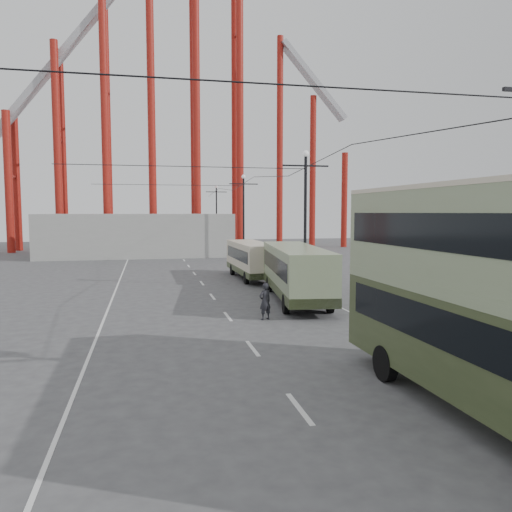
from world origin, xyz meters
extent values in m
plane|color=#444447|center=(0.00, 0.00, 0.00)|extent=(160.00, 160.00, 0.00)
cube|color=silver|center=(-1.00, 19.00, 0.01)|extent=(0.15, 82.00, 0.01)
cube|color=silver|center=(5.40, 20.00, 0.01)|extent=(0.12, 120.00, 0.01)
cube|color=silver|center=(-7.00, 20.00, 0.01)|extent=(0.12, 120.00, 0.01)
cylinder|color=black|center=(5.60, 18.00, 4.50)|extent=(0.20, 0.20, 9.00)
cylinder|color=black|center=(5.60, 18.00, 0.25)|extent=(0.44, 0.44, 0.50)
cube|color=black|center=(5.60, 18.00, 8.30)|extent=(3.20, 0.10, 0.10)
sphere|color=white|center=(5.60, 18.00, 9.10)|extent=(0.44, 0.44, 0.44)
cylinder|color=black|center=(5.60, 40.00, 4.50)|extent=(0.20, 0.20, 9.00)
cylinder|color=black|center=(5.60, 40.00, 0.25)|extent=(0.44, 0.44, 0.50)
cube|color=black|center=(5.60, 40.00, 8.30)|extent=(3.20, 0.10, 0.10)
sphere|color=white|center=(5.60, 40.00, 9.10)|extent=(0.44, 0.44, 0.44)
cylinder|color=black|center=(5.60, 62.00, 4.50)|extent=(0.20, 0.20, 9.00)
cylinder|color=black|center=(5.60, 62.00, 0.25)|extent=(0.44, 0.44, 0.50)
cube|color=black|center=(5.60, 62.00, 8.30)|extent=(3.20, 0.10, 0.10)
sphere|color=white|center=(5.60, 62.00, 9.10)|extent=(0.44, 0.44, 0.44)
cylinder|color=maroon|center=(-22.00, 55.00, 9.00)|extent=(1.00, 1.00, 18.00)
cylinder|color=maroon|center=(-22.00, 59.00, 9.00)|extent=(1.00, 1.00, 18.00)
cylinder|color=maroon|center=(-16.00, 55.00, 13.50)|extent=(1.00, 1.00, 27.00)
cylinder|color=maroon|center=(-16.00, 59.00, 13.50)|extent=(1.00, 1.00, 27.00)
cylinder|color=maroon|center=(-10.00, 55.00, 18.00)|extent=(1.00, 1.00, 36.00)
cylinder|color=maroon|center=(-10.00, 59.00, 18.00)|extent=(1.00, 1.00, 36.00)
cylinder|color=maroon|center=(-4.00, 55.00, 22.50)|extent=(1.00, 1.00, 45.00)
cylinder|color=maroon|center=(-4.00, 59.00, 22.50)|extent=(1.00, 1.00, 45.00)
cylinder|color=maroon|center=(2.00, 55.00, 26.00)|extent=(1.00, 1.00, 52.00)
cylinder|color=maroon|center=(2.00, 59.00, 26.00)|extent=(1.00, 1.00, 52.00)
cylinder|color=maroon|center=(8.00, 55.00, 27.50)|extent=(1.00, 1.00, 55.00)
cylinder|color=maroon|center=(8.00, 59.00, 27.50)|extent=(1.00, 1.00, 55.00)
cube|color=#A0A0A4|center=(-10.00, 57.00, 32.50)|extent=(36.62, 2.20, 45.50)
cylinder|color=maroon|center=(14.00, 56.00, 15.00)|extent=(0.90, 0.90, 30.00)
cylinder|color=maroon|center=(19.00, 56.00, 11.00)|extent=(0.90, 0.90, 22.00)
cylinder|color=maroon|center=(24.00, 56.00, 7.00)|extent=(0.90, 0.90, 14.00)
cube|color=#A0A0A4|center=(19.00, 56.00, 24.00)|extent=(9.89, 2.00, 10.87)
cube|color=#989893|center=(-6.00, 47.00, 2.50)|extent=(22.00, 10.00, 5.00)
cube|color=#313B20|center=(3.55, -3.53, 1.83)|extent=(2.97, 11.12, 2.44)
cube|color=black|center=(3.55, -3.53, 2.33)|extent=(2.97, 8.91, 1.00)
cube|color=gray|center=(3.55, -3.53, 3.21)|extent=(2.99, 11.12, 0.33)
cube|color=gray|center=(3.55, -3.53, 4.60)|extent=(2.97, 11.12, 2.44)
cube|color=black|center=(3.55, -3.53, 4.71)|extent=(3.00, 10.46, 0.94)
cube|color=beige|center=(3.55, -3.53, 5.88)|extent=(2.99, 11.12, 0.13)
cylinder|color=black|center=(2.24, -0.45, 0.55)|extent=(0.33, 1.11, 1.11)
cylinder|color=black|center=(4.74, -0.40, 0.55)|extent=(0.33, 1.11, 1.11)
cube|color=gray|center=(3.63, 13.66, 1.79)|extent=(3.90, 11.45, 2.45)
cube|color=black|center=(3.63, 13.66, 2.19)|extent=(3.79, 10.24, 0.97)
cube|color=#313B20|center=(3.63, 13.66, 0.82)|extent=(3.93, 11.46, 0.51)
cube|color=gray|center=(3.63, 13.66, 3.09)|extent=(3.92, 11.46, 0.16)
cylinder|color=black|center=(2.87, 16.94, 0.51)|extent=(0.41, 1.05, 1.02)
cylinder|color=black|center=(5.16, 16.66, 0.51)|extent=(0.41, 1.05, 1.02)
cylinder|color=black|center=(2.04, 10.26, 0.51)|extent=(0.41, 1.05, 1.02)
cylinder|color=black|center=(4.33, 9.98, 0.51)|extent=(0.41, 1.05, 1.02)
cube|color=beige|center=(3.07, 23.77, 1.60)|extent=(2.42, 9.15, 2.19)
cube|color=black|center=(3.07, 23.77, 1.96)|extent=(2.45, 8.06, 0.87)
cube|color=#313B20|center=(3.07, 23.77, 0.73)|extent=(2.45, 9.16, 0.46)
cube|color=beige|center=(3.07, 23.77, 2.76)|extent=(2.44, 9.15, 0.15)
cylinder|color=black|center=(2.00, 26.12, 0.46)|extent=(0.27, 0.92, 0.91)
cylinder|color=black|center=(4.06, 26.16, 0.46)|extent=(0.27, 0.92, 0.91)
cylinder|color=black|center=(2.08, 21.02, 0.46)|extent=(0.27, 0.92, 0.91)
cylinder|color=black|center=(4.14, 21.05, 0.46)|extent=(0.27, 0.92, 0.91)
imported|color=black|center=(0.65, 8.89, 0.90)|extent=(0.78, 0.66, 1.81)
camera|label=1|loc=(-4.86, -14.27, 5.19)|focal=35.00mm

